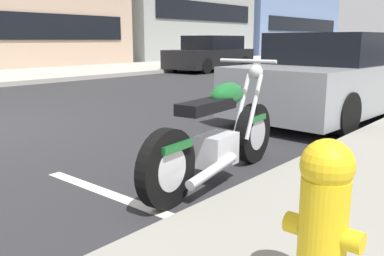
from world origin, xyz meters
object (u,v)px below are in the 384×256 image
parked_motorcycle (219,136)px  fire_hydrant (324,215)px  parked_car_at_intersection (337,77)px  car_opposite_curb (211,54)px

parked_motorcycle → fire_hydrant: (-1.30, -1.57, 0.11)m
parked_motorcycle → fire_hydrant: bearing=-135.8°
parked_motorcycle → parked_car_at_intersection: bearing=1.0°
parked_motorcycle → parked_car_at_intersection: parked_car_at_intersection is taller
parked_motorcycle → car_opposite_curb: bearing=32.1°
parked_car_at_intersection → car_opposite_curb: 10.85m
car_opposite_curb → fire_hydrant: 16.18m
parked_motorcycle → parked_car_at_intersection: size_ratio=0.47×
parked_motorcycle → fire_hydrant: size_ratio=2.89×
car_opposite_curb → fire_hydrant: size_ratio=5.92×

